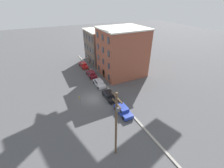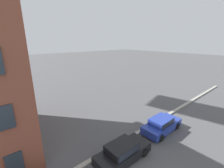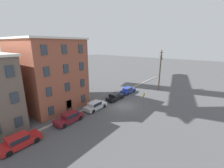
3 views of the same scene
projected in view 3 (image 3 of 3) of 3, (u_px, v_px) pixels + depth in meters
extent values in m
plane|color=#4C4C4F|center=(124.00, 106.00, 28.62)|extent=(200.00, 200.00, 0.00)
cube|color=#9E998E|center=(106.00, 100.00, 31.21)|extent=(56.00, 0.36, 0.16)
cube|color=#2D3842|center=(19.00, 122.00, 19.37)|extent=(0.90, 0.10, 1.40)
cube|color=#2D3842|center=(15.00, 98.00, 18.50)|extent=(0.90, 0.10, 1.40)
cube|color=#2D3842|center=(10.00, 71.00, 17.64)|extent=(0.90, 0.10, 1.40)
cube|color=brown|center=(48.00, 74.00, 27.50)|extent=(9.88, 10.99, 12.13)
cube|color=silver|center=(44.00, 39.00, 25.87)|extent=(10.38, 11.49, 0.30)
cube|color=#2D3842|center=(51.00, 111.00, 22.92)|extent=(0.90, 0.10, 1.40)
cube|color=#2D3842|center=(49.00, 92.00, 22.13)|extent=(0.90, 0.10, 1.40)
cube|color=#2D3842|center=(47.00, 72.00, 21.34)|extent=(0.90, 0.10, 1.40)
cube|color=#2D3842|center=(44.00, 50.00, 20.54)|extent=(0.90, 0.10, 1.40)
cube|color=#2D3842|center=(69.00, 104.00, 25.46)|extent=(0.90, 0.10, 1.40)
cube|color=#2D3842|center=(68.00, 87.00, 24.67)|extent=(0.90, 0.10, 1.40)
cube|color=#2D3842|center=(66.00, 69.00, 23.88)|extent=(0.90, 0.10, 1.40)
cube|color=#2D3842|center=(65.00, 49.00, 23.08)|extent=(0.90, 0.10, 1.40)
cube|color=#2D3842|center=(83.00, 98.00, 28.00)|extent=(0.90, 0.10, 1.40)
cube|color=#2D3842|center=(83.00, 83.00, 27.21)|extent=(0.90, 0.10, 1.40)
cube|color=#2D3842|center=(82.00, 66.00, 26.41)|extent=(0.90, 0.10, 1.40)
cube|color=#2D3842|center=(81.00, 49.00, 25.62)|extent=(0.90, 0.10, 1.40)
cube|color=#472D1E|center=(69.00, 106.00, 25.57)|extent=(1.10, 0.10, 2.20)
cube|color=#B21E1E|center=(20.00, 142.00, 17.17)|extent=(4.40, 1.80, 0.70)
cube|color=#B21E1E|center=(18.00, 138.00, 16.86)|extent=(2.20, 1.51, 0.55)
cube|color=#1E232D|center=(18.00, 138.00, 16.86)|extent=(2.02, 1.58, 0.48)
cylinder|color=black|center=(30.00, 135.00, 18.84)|extent=(0.66, 0.22, 0.66)
cylinder|color=black|center=(37.00, 140.00, 17.85)|extent=(0.66, 0.22, 0.66)
cylinder|color=black|center=(3.00, 147.00, 16.60)|extent=(0.66, 0.22, 0.66)
cylinder|color=black|center=(9.00, 154.00, 15.61)|extent=(0.66, 0.22, 0.66)
cube|color=maroon|center=(69.00, 119.00, 22.46)|extent=(4.40, 1.80, 0.70)
cube|color=maroon|center=(70.00, 115.00, 22.45)|extent=(2.20, 1.51, 0.55)
cube|color=#1E232D|center=(70.00, 115.00, 22.45)|extent=(2.02, 1.58, 0.48)
cylinder|color=black|center=(65.00, 126.00, 20.90)|extent=(0.66, 0.22, 0.66)
cylinder|color=black|center=(57.00, 122.00, 21.89)|extent=(0.66, 0.22, 0.66)
cylinder|color=black|center=(80.00, 118.00, 23.14)|extent=(0.66, 0.22, 0.66)
cylinder|color=black|center=(73.00, 115.00, 24.12)|extent=(0.66, 0.22, 0.66)
cube|color=#B7B7BC|center=(96.00, 106.00, 26.93)|extent=(4.40, 1.80, 0.70)
cube|color=#B7B7BC|center=(95.00, 103.00, 26.61)|extent=(2.20, 1.51, 0.55)
cube|color=#1E232D|center=(95.00, 103.00, 26.61)|extent=(2.02, 1.58, 0.48)
cylinder|color=black|center=(97.00, 104.00, 28.59)|extent=(0.66, 0.22, 0.66)
cylinder|color=black|center=(104.00, 106.00, 27.60)|extent=(0.66, 0.22, 0.66)
cylinder|color=black|center=(86.00, 109.00, 26.36)|extent=(0.66, 0.22, 0.66)
cylinder|color=black|center=(93.00, 111.00, 25.37)|extent=(0.66, 0.22, 0.66)
cube|color=black|center=(115.00, 97.00, 31.48)|extent=(4.40, 1.80, 0.70)
cube|color=black|center=(115.00, 95.00, 31.16)|extent=(2.20, 1.51, 0.55)
cube|color=#1E232D|center=(115.00, 95.00, 31.16)|extent=(2.02, 1.58, 0.48)
cylinder|color=black|center=(116.00, 96.00, 33.14)|extent=(0.66, 0.22, 0.66)
cylinder|color=black|center=(122.00, 97.00, 32.15)|extent=(0.66, 0.22, 0.66)
cylinder|color=black|center=(108.00, 99.00, 30.91)|extent=(0.66, 0.22, 0.66)
cylinder|color=black|center=(114.00, 101.00, 29.92)|extent=(0.66, 0.22, 0.66)
cube|color=#233899|center=(128.00, 91.00, 35.79)|extent=(4.40, 1.80, 0.70)
cube|color=#233899|center=(128.00, 89.00, 35.48)|extent=(2.20, 1.51, 0.55)
cube|color=#1E232D|center=(128.00, 89.00, 35.48)|extent=(2.02, 1.58, 0.48)
cylinder|color=black|center=(128.00, 90.00, 37.46)|extent=(0.66, 0.22, 0.66)
cylinder|color=black|center=(134.00, 91.00, 36.47)|extent=(0.66, 0.22, 0.66)
cylinder|color=black|center=(122.00, 92.00, 35.22)|extent=(0.66, 0.22, 0.66)
cylinder|color=black|center=(128.00, 94.00, 34.23)|extent=(0.66, 0.22, 0.66)
cylinder|color=slate|center=(144.00, 100.00, 27.69)|extent=(0.08, 0.08, 2.60)
cube|color=yellow|center=(144.00, 95.00, 27.41)|extent=(0.91, 0.03, 0.91)
cube|color=black|center=(144.00, 95.00, 27.42)|extent=(0.98, 0.02, 0.98)
cylinder|color=brown|center=(160.00, 71.00, 36.75)|extent=(0.28, 0.28, 9.99)
cube|color=brown|center=(162.00, 53.00, 35.61)|extent=(2.40, 0.12, 0.12)
cube|color=brown|center=(161.00, 56.00, 35.82)|extent=(2.00, 0.12, 0.12)
cylinder|color=#515156|center=(162.00, 58.00, 36.24)|extent=(0.44, 0.44, 0.55)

